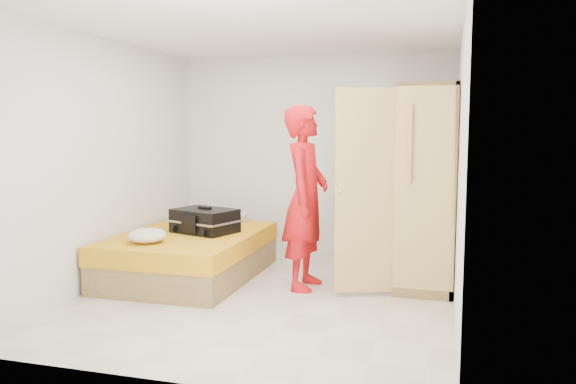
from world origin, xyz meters
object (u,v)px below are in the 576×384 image
(bed, at_px, (190,255))
(wardrobe, at_px, (422,192))
(person, at_px, (306,198))
(suitcase, at_px, (205,221))
(round_cushion, at_px, (147,236))

(bed, xyz_separation_m, wardrobe, (2.50, 0.38, 0.75))
(wardrobe, bearing_deg, bed, -171.27)
(person, distance_m, suitcase, 1.25)
(round_cushion, bearing_deg, person, 20.36)
(bed, height_order, wardrobe, wardrobe)
(person, bearing_deg, suitcase, 84.63)
(bed, bearing_deg, round_cushion, -106.57)
(wardrobe, distance_m, suitcase, 2.41)
(person, relative_size, round_cushion, 4.86)
(wardrobe, relative_size, round_cushion, 5.37)
(wardrobe, height_order, suitcase, wardrobe)
(suitcase, relative_size, round_cushion, 2.05)
(suitcase, bearing_deg, bed, -128.29)
(round_cushion, bearing_deg, bed, 73.43)
(round_cushion, bearing_deg, wardrobe, 20.34)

